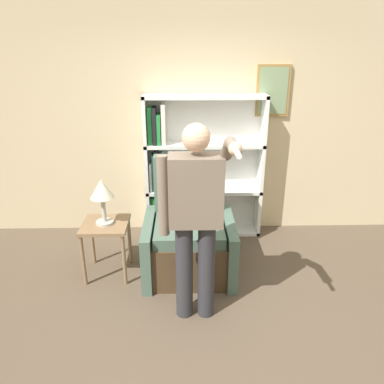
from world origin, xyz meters
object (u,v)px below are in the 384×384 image
(person_standing, at_px, (195,214))
(table_lamp, at_px, (102,192))
(bookcase, at_px, (193,168))
(side_table, at_px, (106,232))
(armchair, at_px, (189,237))

(person_standing, distance_m, table_lamp, 1.13)
(bookcase, distance_m, person_standing, 1.61)
(side_table, bearing_deg, bookcase, 45.23)
(bookcase, height_order, person_standing, bookcase)
(table_lamp, bearing_deg, person_standing, -36.94)
(person_standing, relative_size, side_table, 2.95)
(person_standing, xyz_separation_m, table_lamp, (-0.90, 0.68, -0.07))
(armchair, xyz_separation_m, person_standing, (0.04, -0.75, 0.63))
(person_standing, height_order, side_table, person_standing)
(armchair, height_order, table_lamp, armchair)
(armchair, distance_m, table_lamp, 1.03)
(bookcase, xyz_separation_m, table_lamp, (-0.92, -0.93, 0.06))
(person_standing, relative_size, table_lamp, 3.70)
(bookcase, distance_m, table_lamp, 1.31)
(bookcase, height_order, table_lamp, bookcase)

